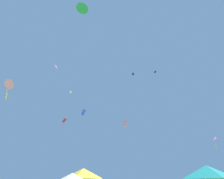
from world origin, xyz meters
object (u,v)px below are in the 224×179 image
Objects in this scene: kite_pink_box at (125,124)px; canopy_tent_teal at (208,172)px; kite_red_box at (64,121)px; kite_magenta_delta at (57,67)px; kite_blue_box at (83,113)px; kite_white_diamond at (71,92)px; kite_pink_diamond at (214,140)px; canopy_tent_white at (72,179)px; canopy_tent_yellow at (83,173)px; kite_pink_delta at (9,85)px; kite_green_delta at (82,9)px; kite_black_diamond at (133,74)px; canopy_tent_red at (205,173)px; kite_black_box at (155,72)px.

canopy_tent_teal is at bearing -53.32° from kite_pink_box.
kite_red_box is 1.89× the size of kite_magenta_delta.
kite_white_diamond is (-5.33, 3.00, 7.70)m from kite_blue_box.
kite_pink_diamond is (5.25, 7.65, 4.34)m from canopy_tent_teal.
canopy_tent_teal is 1.08× the size of kite_blue_box.
kite_red_box reaches higher than canopy_tent_white.
kite_pink_diamond is (27.70, -10.85, -8.34)m from kite_red_box.
canopy_tent_white is (-11.40, -0.23, -0.41)m from canopy_tent_teal.
kite_pink_box is at bearing -28.15° from kite_white_diamond.
kite_pink_box is 1.58× the size of kite_white_diamond.
kite_pink_box is (4.95, 4.98, 7.56)m from canopy_tent_yellow.
kite_pink_delta is 1.61× the size of kite_green_delta.
kite_black_diamond is at bearing 72.75° from kite_green_delta.
kite_black_diamond is 0.76× the size of kite_green_delta.
canopy_tent_red is (1.35, 3.99, 0.18)m from canopy_tent_teal.
kite_black_diamond is 0.45× the size of kite_blue_box.
canopy_tent_white is at bearing -161.72° from canopy_tent_red.
canopy_tent_white is at bearing 92.85° from kite_green_delta.
kite_black_box is at bearing -26.63° from kite_black_diamond.
kite_pink_delta is at bearing -168.36° from canopy_tent_red.
kite_green_delta is at bearing -142.44° from kite_pink_diamond.
kite_white_diamond is (-26.67, 9.36, 15.85)m from kite_pink_diamond.
kite_pink_diamond is (3.90, 3.67, 4.16)m from canopy_tent_red.
kite_pink_box is 12.71m from kite_pink_diamond.
kite_blue_box reaches higher than kite_pink_box.
kite_magenta_delta is at bearing 151.93° from canopy_tent_yellow.
kite_pink_diamond is 25.06m from kite_green_delta.
kite_red_box is at bearing 170.00° from kite_black_box.
kite_black_diamond is at bearing 14.36° from kite_blue_box.
kite_black_box is 0.32× the size of kite_green_delta.
kite_green_delta reaches higher than kite_pink_diamond.
canopy_tent_white is 31.13m from kite_black_diamond.
kite_white_diamond is at bearing 150.64° from kite_blue_box.
canopy_tent_red reaches higher than canopy_tent_white.
canopy_tent_teal is 5.66× the size of kite_black_box.
kite_pink_delta is 1.11× the size of kite_red_box.
kite_black_box reaches higher than kite_blue_box.
kite_green_delta is (11.29, -23.48, 5.78)m from kite_red_box.
kite_blue_box is 19.79m from kite_black_box.
kite_magenta_delta is 7.65m from kite_white_diamond.
kite_magenta_delta is at bearing -101.86° from kite_white_diamond.
canopy_tent_yellow reaches higher than canopy_tent_red.
kite_green_delta is (11.70, -15.11, -4.76)m from kite_magenta_delta.
kite_green_delta is at bearing -106.80° from kite_pink_box.
canopy_tent_teal is 1.17× the size of canopy_tent_white.
kite_pink_box is 18.61m from kite_black_diamond.
kite_blue_box is (6.36, -4.49, -0.19)m from kite_red_box.
canopy_tent_teal is 13.91m from kite_pink_box.
canopy_tent_teal is at bearing 24.01° from kite_green_delta.
kite_green_delta is at bearing -85.93° from canopy_tent_yellow.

